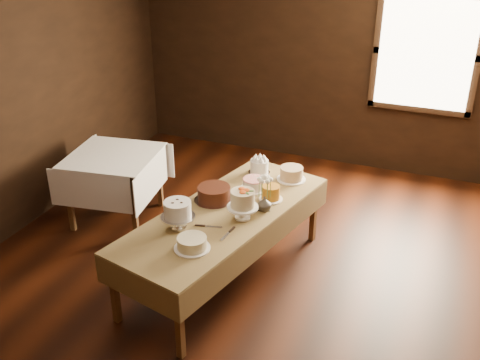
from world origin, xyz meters
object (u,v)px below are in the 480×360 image
cake_swirl (178,216)px  cake_server_d (262,210)px  cake_caramel (271,193)px  cake_server_b (225,236)px  cake_speckled (291,174)px  cake_server_e (186,211)px  cake_lattice (254,185)px  cake_flowers (243,206)px  cake_chocolate (214,194)px  cake_cream (192,244)px  display_table (224,217)px  cake_server_a (214,227)px  cake_meringue (259,167)px  cake_server_c (234,198)px  flower_vase (264,204)px  side_table (113,163)px

cake_swirl → cake_server_d: 0.80m
cake_caramel → cake_swirl: bearing=-125.9°
cake_swirl → cake_server_b: (0.43, 0.03, -0.12)m
cake_speckled → cake_server_e: size_ratio=1.36×
cake_lattice → cake_flowers: 0.58m
cake_chocolate → cake_cream: bearing=-78.3°
cake_lattice → cake_caramel: bearing=-32.5°
display_table → cake_server_a: bearing=-86.7°
cake_meringue → cake_server_c: size_ratio=0.98×
cake_caramel → cake_swirl: (-0.57, -0.79, 0.05)m
cake_cream → cake_server_e: (-0.32, 0.54, -0.05)m
cake_cream → cake_server_d: (0.32, 0.80, -0.05)m
cake_meringue → cake_cream: 1.54m
cake_flowers → cake_server_e: bearing=-172.3°
cake_server_a → cake_server_b: (0.16, -0.10, 0.00)m
cake_server_c → cake_meringue: bearing=-10.0°
cake_speckled → cake_swirl: (-0.63, -1.27, 0.05)m
cake_server_c → flower_vase: bearing=-113.4°
cake_lattice → cake_server_d: 0.44m
cake_swirl → cake_server_c: (0.24, 0.67, -0.12)m
cake_chocolate → cake_flowers: size_ratio=1.54×
side_table → cake_server_b: size_ratio=4.37×
cake_server_e → side_table: bearing=167.0°
cake_server_a → cake_server_e: 0.38m
cake_lattice → cake_server_d: bearing=-59.8°
cake_meringue → cake_speckled: bearing=-4.6°
display_table → cake_speckled: size_ratio=7.47×
cake_server_c → cake_lattice: bearing=-29.6°
side_table → cake_chocolate: (1.39, -0.42, 0.09)m
cake_flowers → cake_speckled: bearing=79.0°
side_table → cake_server_e: side_table is taller
cake_caramel → cake_cream: 1.08m
cake_server_b → cake_server_e: same height
display_table → side_table: bearing=159.7°
display_table → flower_vase: bearing=27.2°
cake_cream → cake_speckled: bearing=76.0°
display_table → side_table: size_ratio=2.33×
cake_meringue → cake_caramel: bearing=-59.1°
cake_server_a → flower_vase: bearing=41.8°
cake_server_c → cake_server_d: bearing=-117.0°
cake_server_c → cake_server_e: 0.49m
cake_flowers → display_table: bearing=168.3°
cake_flowers → cake_cream: cake_flowers is taller
cake_speckled → cake_cream: (-0.38, -1.51, -0.02)m
side_table → cake_chocolate: size_ratio=2.38×
cake_swirl → cake_server_b: 0.44m
cake_meringue → flower_vase: size_ratio=1.72×
display_table → cake_flowers: size_ratio=8.56×
cake_meringue → cake_chocolate: 0.75m
flower_vase → cake_server_c: bearing=163.8°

